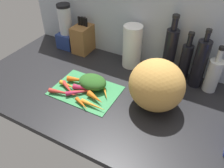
% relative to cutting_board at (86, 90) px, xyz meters
% --- Properties ---
extents(ground_plane, '(1.70, 0.80, 0.03)m').
position_rel_cutting_board_xyz_m(ground_plane, '(0.18, 0.06, -0.02)').
color(ground_plane, black).
extents(wall_back, '(1.70, 0.03, 0.60)m').
position_rel_cutting_board_xyz_m(wall_back, '(0.18, 0.44, 0.30)').
color(wall_back, '#ADB7C1').
rests_on(wall_back, ground_plane).
extents(cutting_board, '(0.36, 0.26, 0.01)m').
position_rel_cutting_board_xyz_m(cutting_board, '(0.00, 0.00, 0.00)').
color(cutting_board, '#338C4C').
rests_on(cutting_board, ground_plane).
extents(carrot_0, '(0.13, 0.07, 0.03)m').
position_rel_cutting_board_xyz_m(carrot_0, '(-0.07, 0.04, 0.02)').
color(carrot_0, orange).
rests_on(carrot_0, cutting_board).
extents(carrot_1, '(0.13, 0.09, 0.03)m').
position_rel_cutting_board_xyz_m(carrot_1, '(-0.08, -0.05, 0.02)').
color(carrot_1, red).
rests_on(carrot_1, cutting_board).
extents(carrot_2, '(0.12, 0.10, 0.02)m').
position_rel_cutting_board_xyz_m(carrot_2, '(0.01, -0.02, 0.02)').
color(carrot_2, red).
rests_on(carrot_2, cutting_board).
extents(carrot_3, '(0.10, 0.09, 0.03)m').
position_rel_cutting_board_xyz_m(carrot_3, '(-0.02, -0.05, 0.02)').
color(carrot_3, '#B2264C').
rests_on(carrot_3, cutting_board).
extents(carrot_4, '(0.11, 0.06, 0.03)m').
position_rel_cutting_board_xyz_m(carrot_4, '(0.09, -0.05, 0.02)').
color(carrot_4, orange).
rests_on(carrot_4, cutting_board).
extents(carrot_5, '(0.10, 0.08, 0.02)m').
position_rel_cutting_board_xyz_m(carrot_5, '(0.05, -0.03, 0.01)').
color(carrot_5, red).
rests_on(carrot_5, cutting_board).
extents(carrot_6, '(0.14, 0.03, 0.02)m').
position_rel_cutting_board_xyz_m(carrot_6, '(0.11, -0.09, 0.02)').
color(carrot_6, orange).
rests_on(carrot_6, cutting_board).
extents(carrot_7, '(0.17, 0.06, 0.03)m').
position_rel_cutting_board_xyz_m(carrot_7, '(-0.08, -0.09, 0.02)').
color(carrot_7, red).
rests_on(carrot_7, cutting_board).
extents(carrot_8, '(0.12, 0.06, 0.03)m').
position_rel_cutting_board_xyz_m(carrot_8, '(-0.01, -0.01, 0.02)').
color(carrot_8, '#B2264C').
rests_on(carrot_8, cutting_board).
extents(carrot_9, '(0.11, 0.03, 0.03)m').
position_rel_cutting_board_xyz_m(carrot_9, '(-0.10, -0.03, 0.02)').
color(carrot_9, orange).
rests_on(carrot_9, cutting_board).
extents(carrot_10, '(0.10, 0.06, 0.02)m').
position_rel_cutting_board_xyz_m(carrot_10, '(0.05, -0.11, 0.01)').
color(carrot_10, orange).
rests_on(carrot_10, cutting_board).
extents(carrot_11, '(0.12, 0.13, 0.02)m').
position_rel_cutting_board_xyz_m(carrot_11, '(0.10, 0.04, 0.02)').
color(carrot_11, orange).
rests_on(carrot_11, cutting_board).
extents(carrot_greens_pile, '(0.16, 0.12, 0.07)m').
position_rel_cutting_board_xyz_m(carrot_greens_pile, '(0.02, 0.04, 0.04)').
color(carrot_greens_pile, '#2D6023').
rests_on(carrot_greens_pile, cutting_board).
extents(winter_squash, '(0.27, 0.26, 0.26)m').
position_rel_cutting_board_xyz_m(winter_squash, '(0.37, 0.07, 0.13)').
color(winter_squash, gold).
rests_on(winter_squash, ground_plane).
extents(knife_block, '(0.11, 0.15, 0.24)m').
position_rel_cutting_board_xyz_m(knife_block, '(-0.25, 0.36, 0.09)').
color(knife_block, olive).
rests_on(knife_block, ground_plane).
extents(blender_appliance, '(0.12, 0.12, 0.31)m').
position_rel_cutting_board_xyz_m(blender_appliance, '(-0.38, 0.35, 0.13)').
color(blender_appliance, navy).
rests_on(blender_appliance, ground_plane).
extents(paper_towel_roll, '(0.11, 0.11, 0.27)m').
position_rel_cutting_board_xyz_m(paper_towel_roll, '(0.11, 0.35, 0.13)').
color(paper_towel_roll, white).
rests_on(paper_towel_roll, ground_plane).
extents(bottle_0, '(0.07, 0.07, 0.37)m').
position_rel_cutting_board_xyz_m(bottle_0, '(0.34, 0.38, 0.15)').
color(bottle_0, black).
rests_on(bottle_0, ground_plane).
extents(bottle_1, '(0.06, 0.06, 0.29)m').
position_rel_cutting_board_xyz_m(bottle_1, '(0.43, 0.36, 0.12)').
color(bottle_1, black).
rests_on(bottle_1, ground_plane).
extents(bottle_2, '(0.07, 0.07, 0.34)m').
position_rel_cutting_board_xyz_m(bottle_2, '(0.51, 0.34, 0.14)').
color(bottle_2, black).
rests_on(bottle_2, ground_plane).
extents(bottle_3, '(0.07, 0.07, 0.27)m').
position_rel_cutting_board_xyz_m(bottle_3, '(0.59, 0.34, 0.10)').
color(bottle_3, silver).
rests_on(bottle_3, ground_plane).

